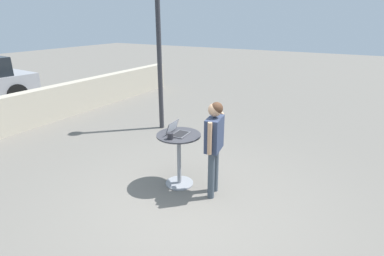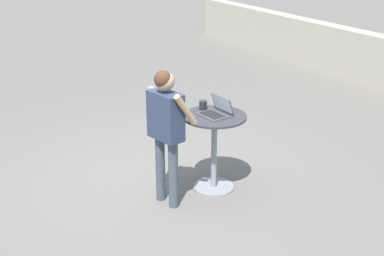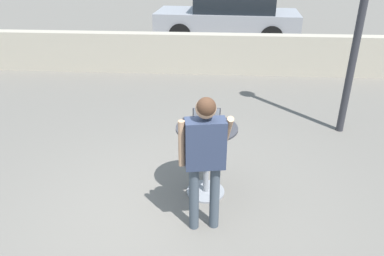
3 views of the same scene
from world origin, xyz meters
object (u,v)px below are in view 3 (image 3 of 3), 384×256
Objects in this scene: standing_person at (205,150)px; coffee_mug at (187,122)px; parked_car_near_street at (229,16)px; cafe_table at (206,151)px; laptop at (207,123)px.

coffee_mug is at bearing 110.46° from standing_person.
parked_car_near_street is (0.69, 8.63, -0.18)m from coffee_mug.
standing_person is at bearing -92.70° from parked_car_near_street.
coffee_mug is (-0.25, 0.00, 0.38)m from cafe_table.
coffee_mug is 0.03× the size of parked_car_near_street.
cafe_table is at bearing -79.84° from laptop.
cafe_table is 8.65m from parked_car_near_street.
coffee_mug is 8.66m from parked_car_near_street.
cafe_table is at bearing -1.02° from coffee_mug.
laptop is 0.68m from standing_person.
cafe_table is 7.17× the size of coffee_mug.
coffee_mug reaches higher than cafe_table.
laptop is at bearing 90.53° from standing_person.
laptop is 0.08× the size of parked_car_near_street.
standing_person reaches higher than laptop.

